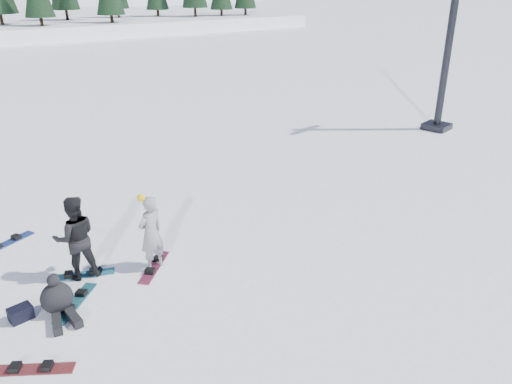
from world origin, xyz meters
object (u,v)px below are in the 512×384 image
Objects in this scene: lift_tower at (446,64)px; gear_bag at (21,313)px; snowboarder_man at (75,238)px; snowboard_loose_b at (32,369)px; seated_rider at (58,299)px; snowboard_loose_a at (76,303)px; snowboard_loose_c at (7,243)px; snowboarder_woman at (151,233)px.

lift_tower is 19.48m from gear_bag.
snowboarder_man is 1.35× the size of snowboard_loose_b.
seated_rider reaches higher than snowboard_loose_a.
snowboard_loose_a is at bearing 76.56° from snowboarder_man.
snowboard_loose_b is 2.00m from snowboard_loose_a.
snowboard_loose_b is (-19.06, -5.51, -2.94)m from lift_tower.
snowboard_loose_b is 1.00× the size of snowboard_loose_a.
snowboard_loose_a is at bearing -4.55° from gear_bag.
snowboarder_man reaches higher than snowboard_loose_b.
gear_bag is (-0.70, 0.26, -0.21)m from seated_rider.
seated_rider is 0.74× the size of snowboard_loose_c.
lift_tower is at bearing 47.85° from snowboard_loose_b.
snowboarder_woman reaches higher than seated_rider.
snowboard_loose_a is at bearing 83.03° from snowboard_loose_b.
lift_tower is 4.85× the size of snowboard_loose_b.
snowboarder_woman reaches higher than snowboarder_man.
lift_tower is at bearing -32.99° from snowboard_loose_a.
snowboard_loose_b and snowboard_loose_a have the same top height.
lift_tower is 3.59× the size of snowboarder_man.
snowboarder_man is (-1.55, 0.66, 0.06)m from snowboarder_woman.
gear_bag is 1.66m from snowboard_loose_b.
snowboard_loose_c is at bearing 98.62° from seated_rider.
seated_rider is at bearing -20.33° from gear_bag.
lift_tower is 18.83m from seated_rider.
snowboarder_man is at bearing 177.24° from lift_tower.
lift_tower reaches higher than snowboard_loose_c.
gear_bag is 0.30× the size of snowboard_loose_b.
snowboarder_woman is at bearing -179.54° from lift_tower.
gear_bag is (-18.89, -3.86, -2.81)m from lift_tower.
gear_bag is at bearing 163.67° from seated_rider.
snowboard_loose_a is at bearing -9.87° from snowboarder_woman.
snowboarder_woman is 1.69m from snowboarder_man.
snowboarder_man is at bearing 88.46° from snowboard_loose_b.
lift_tower is 16.16× the size of gear_bag.
snowboard_loose_a is (1.07, -0.09, -0.14)m from gear_bag.
snowboard_loose_a is (-17.81, -3.95, -2.94)m from lift_tower.
snowboard_loose_b is at bearing 10.48° from snowboarder_woman.
seated_rider is at bearing 159.44° from snowboard_loose_a.
gear_bag is at bearing 129.97° from snowboard_loose_a.
lift_tower is 16.34m from snowboarder_woman.
gear_bag is at bearing 179.24° from lift_tower.
lift_tower reaches higher than seated_rider.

